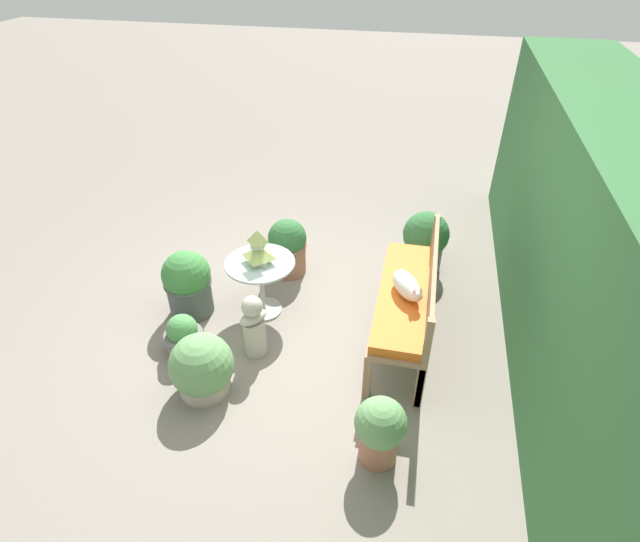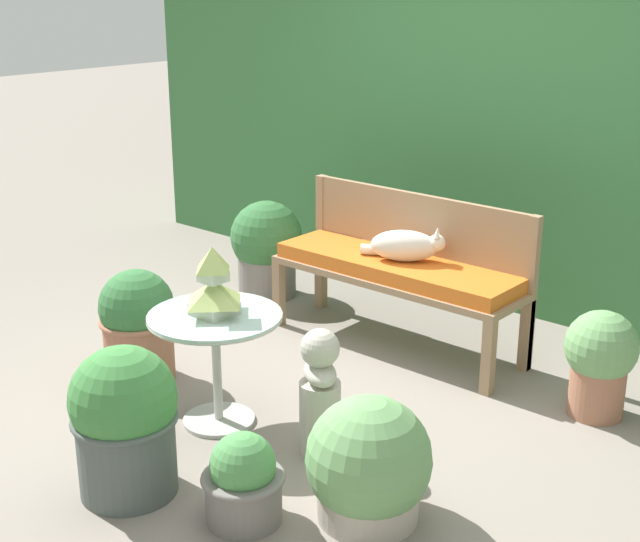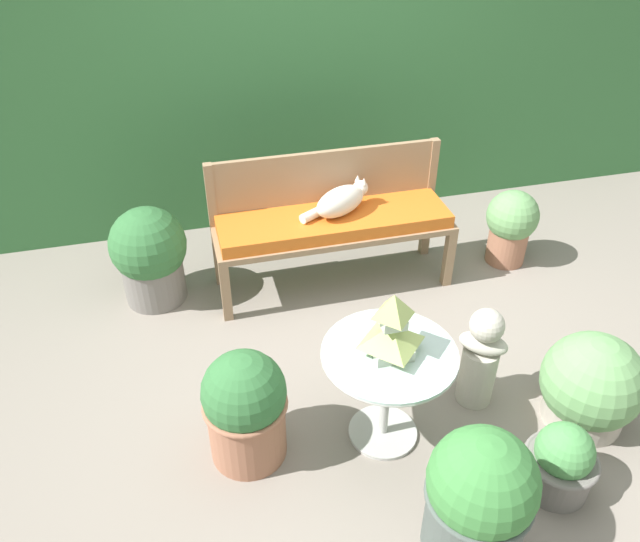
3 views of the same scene
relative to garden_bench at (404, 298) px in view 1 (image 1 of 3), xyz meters
name	(u,v)px [view 1 (image 1 of 3)]	position (x,y,z in m)	size (l,w,h in m)	color
ground	(301,326)	(0.06, -0.93, -0.47)	(30.00, 30.00, 0.00)	gray
foliage_hedge_back	(606,270)	(0.06, 1.47, 0.57)	(6.40, 1.00, 2.07)	#38703D
garden_bench	(404,298)	(0.00, 0.00, 0.00)	(1.59, 0.47, 0.55)	#937556
bench_backrest	(432,283)	(0.00, 0.22, 0.19)	(1.59, 0.06, 0.90)	#937556
cat	(407,286)	(0.05, 0.01, 0.17)	(0.50, 0.35, 0.20)	silver
patio_table	(261,273)	(-0.10, -1.36, -0.01)	(0.66, 0.66, 0.58)	#B7B7B2
pagoda_birdhouse	(259,249)	(-0.10, -1.36, 0.26)	(0.25, 0.25, 0.34)	#B2BCA8
garden_bust	(254,326)	(0.47, -1.24, -0.16)	(0.29, 0.27, 0.62)	#B7B2A3
potted_plant_path_edge	(425,241)	(-1.20, 0.14, -0.12)	(0.50, 0.50, 0.67)	slate
potted_plant_bench_left	(188,283)	(0.07, -2.04, -0.12)	(0.46, 0.46, 0.68)	#4C5651
potted_plant_table_far	(183,336)	(0.60, -1.87, -0.28)	(0.35, 0.35, 0.39)	slate
potted_plant_bench_right	(288,246)	(-0.80, -1.29, -0.14)	(0.42, 0.42, 0.63)	#9E664C
potted_plant_table_near	(380,429)	(1.30, -0.04, -0.16)	(0.37, 0.37, 0.56)	#9E664C
potted_plant_patio_mid	(202,368)	(0.97, -1.52, -0.23)	(0.52, 0.52, 0.54)	#ADA393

